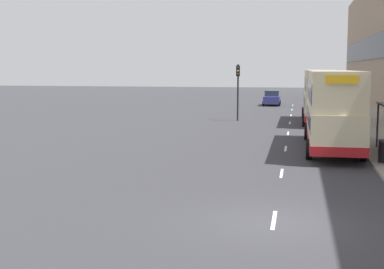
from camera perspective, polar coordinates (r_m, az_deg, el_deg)
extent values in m
plane|color=#38383D|center=(15.85, 8.69, -9.28)|extent=(220.00, 220.00, 0.00)
cube|color=gray|center=(54.20, 17.45, 2.14)|extent=(5.00, 93.00, 0.14)
cube|color=silver|center=(16.10, 8.73, -9.00)|extent=(0.12, 2.00, 0.01)
cube|color=silver|center=(23.06, 9.53, -4.11)|extent=(0.12, 2.00, 0.01)
cube|color=silver|center=(30.12, 9.95, -1.49)|extent=(0.12, 2.00, 0.01)
cube|color=silver|center=(37.22, 10.22, 0.13)|extent=(0.12, 2.00, 0.01)
cube|color=silver|center=(44.33, 10.39, 1.23)|extent=(0.12, 2.00, 0.01)
cube|color=silver|center=(51.46, 10.52, 2.03)|extent=(0.12, 2.00, 0.01)
cube|color=silver|center=(58.60, 10.62, 2.63)|extent=(0.12, 2.00, 0.01)
cube|color=silver|center=(65.74, 10.69, 3.10)|extent=(0.12, 2.00, 0.01)
cylinder|color=#4C4C51|center=(30.83, 19.18, 0.92)|extent=(0.10, 0.10, 2.40)
cube|color=beige|center=(30.19, 14.72, 1.12)|extent=(2.55, 11.30, 1.85)
cube|color=beige|center=(30.06, 14.84, 4.72)|extent=(2.50, 10.96, 1.95)
cube|color=#B2191E|center=(30.27, 14.68, -0.20)|extent=(2.58, 11.35, 0.45)
cube|color=#2D3847|center=(30.15, 14.74, 1.82)|extent=(2.58, 10.62, 0.81)
cube|color=#2D3847|center=(30.06, 14.83, 4.53)|extent=(2.55, 10.62, 0.94)
cube|color=yellow|center=(24.43, 15.69, 5.66)|extent=(1.40, 0.08, 0.36)
cylinder|color=black|center=(34.05, 12.15, 0.28)|extent=(0.30, 1.00, 1.00)
cylinder|color=black|center=(34.19, 16.43, 0.18)|extent=(0.30, 1.00, 1.00)
cylinder|color=black|center=(26.78, 12.38, -1.55)|extent=(0.30, 1.00, 1.00)
cylinder|color=black|center=(26.95, 17.81, -1.67)|extent=(0.30, 1.00, 1.00)
cube|color=beige|center=(45.03, 13.50, 3.05)|extent=(2.55, 10.43, 1.85)
cube|color=beige|center=(44.94, 13.57, 5.47)|extent=(2.50, 10.12, 1.95)
cube|color=#B2191E|center=(45.08, 13.48, 2.16)|extent=(2.58, 10.48, 0.45)
cube|color=#2D3847|center=(45.01, 13.51, 3.52)|extent=(2.58, 9.81, 0.81)
cube|color=#2D3847|center=(44.95, 13.57, 5.34)|extent=(2.55, 9.81, 0.94)
cube|color=yellow|center=(39.74, 13.89, 6.17)|extent=(1.40, 0.08, 0.36)
cylinder|color=black|center=(48.61, 11.81, 2.29)|extent=(0.30, 1.00, 1.00)
cylinder|color=black|center=(48.70, 14.81, 2.21)|extent=(0.30, 1.00, 1.00)
cylinder|color=black|center=(41.85, 11.89, 1.53)|extent=(0.30, 1.00, 1.00)
cylinder|color=black|center=(41.96, 15.37, 1.44)|extent=(0.30, 1.00, 1.00)
cube|color=navy|center=(64.84, 8.51, 3.72)|extent=(1.85, 4.27, 0.82)
cube|color=#2D3847|center=(65.02, 8.53, 4.38)|extent=(1.63, 2.05, 0.67)
cylinder|color=black|center=(63.51, 9.28, 3.26)|extent=(0.20, 0.60, 0.60)
cylinder|color=black|center=(63.60, 7.61, 3.30)|extent=(0.20, 0.60, 0.60)
cylinder|color=black|center=(66.15, 9.36, 3.41)|extent=(0.20, 0.60, 0.60)
cylinder|color=black|center=(66.24, 7.76, 3.44)|extent=(0.20, 0.60, 0.60)
cylinder|color=black|center=(26.03, 19.82, -1.79)|extent=(0.52, 0.52, 0.95)
cylinder|color=black|center=(45.48, 4.91, 4.47)|extent=(0.14, 0.14, 4.77)
cube|color=black|center=(45.38, 4.93, 6.78)|extent=(0.30, 0.24, 0.90)
sphere|color=#2D2D2D|center=(45.26, 4.92, 7.12)|extent=(0.16, 0.16, 0.16)
sphere|color=#F2A519|center=(45.26, 4.91, 6.78)|extent=(0.16, 0.16, 0.16)
sphere|color=#2D2D2D|center=(45.26, 4.91, 6.44)|extent=(0.16, 0.16, 0.16)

